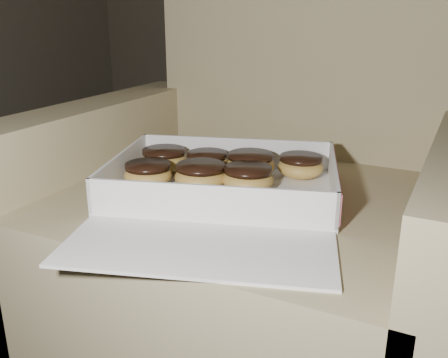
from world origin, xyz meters
name	(u,v)px	position (x,y,z in m)	size (l,w,h in m)	color
armchair	(258,234)	(-0.43, 0.76, 0.28)	(0.86, 0.73, 0.90)	#998A61
bakery_box	(222,194)	(-0.45, 0.62, 0.42)	(0.52, 0.57, 0.07)	white
donut_a	(201,176)	(-0.50, 0.64, 0.44)	(0.10, 0.10, 0.05)	gold
donut_b	(248,178)	(-0.42, 0.67, 0.44)	(0.10, 0.10, 0.05)	gold
donut_c	(164,159)	(-0.62, 0.70, 0.44)	(0.10, 0.10, 0.05)	gold
donut_d	(148,174)	(-0.60, 0.61, 0.44)	(0.09, 0.09, 0.05)	gold
donut_e	(250,164)	(-0.45, 0.75, 0.44)	(0.10, 0.10, 0.05)	gold
donut_f	(207,162)	(-0.54, 0.73, 0.44)	(0.09, 0.09, 0.04)	gold
donut_g	(301,166)	(-0.35, 0.79, 0.44)	(0.09, 0.09, 0.05)	gold
crumb_a	(177,197)	(-0.52, 0.58, 0.41)	(0.01, 0.01, 0.00)	black
crumb_b	(152,212)	(-0.51, 0.50, 0.41)	(0.01, 0.01, 0.00)	black
crumb_c	(203,191)	(-0.49, 0.63, 0.41)	(0.01, 0.01, 0.00)	black
crumb_d	(243,204)	(-0.40, 0.60, 0.41)	(0.01, 0.01, 0.00)	black
crumb_e	(115,196)	(-0.62, 0.54, 0.41)	(0.01, 0.01, 0.00)	black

